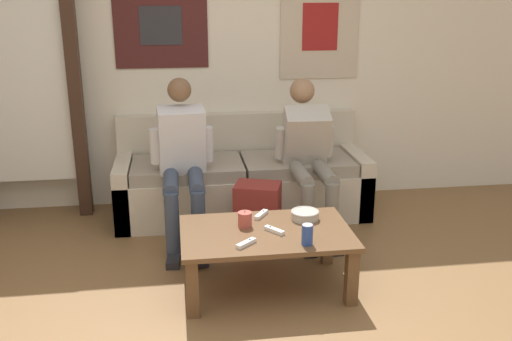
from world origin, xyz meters
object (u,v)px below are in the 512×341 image
(couch, at_px, (242,181))
(game_controller_near_right, at_px, (274,230))
(person_seated_teen, at_px, (308,151))
(coffee_table, at_px, (266,240))
(person_seated_adult, at_px, (182,157))
(pillar_candle, at_px, (245,219))
(ceramic_bowl, at_px, (305,214))
(drink_can_blue, at_px, (307,235))
(backpack, at_px, (257,217))
(game_controller_far_center, at_px, (261,215))
(game_controller_near_left, at_px, (246,243))

(couch, height_order, game_controller_near_right, couch)
(person_seated_teen, xyz_separation_m, game_controller_near_right, (-0.43, -0.96, -0.22))
(coffee_table, relative_size, person_seated_adult, 0.89)
(couch, distance_m, pillar_candle, 1.22)
(game_controller_near_right, bearing_deg, pillar_candle, 146.10)
(pillar_candle, bearing_deg, ceramic_bowl, 8.98)
(drink_can_blue, height_order, game_controller_near_right, drink_can_blue)
(coffee_table, height_order, person_seated_teen, person_seated_teen)
(coffee_table, height_order, game_controller_near_right, game_controller_near_right)
(drink_can_blue, bearing_deg, game_controller_near_right, 128.29)
(backpack, height_order, game_controller_far_center, backpack)
(coffee_table, height_order, pillar_candle, pillar_candle)
(person_seated_teen, bearing_deg, coffee_table, -117.06)
(coffee_table, relative_size, pillar_candle, 9.79)
(backpack, distance_m, ceramic_bowl, 0.55)
(person_seated_teen, xyz_separation_m, pillar_candle, (-0.59, -0.84, -0.19))
(game_controller_near_left, bearing_deg, game_controller_near_right, 39.81)
(person_seated_adult, xyz_separation_m, person_seated_teen, (0.96, 0.07, -0.01))
(person_seated_adult, relative_size, person_seated_teen, 1.04)
(person_seated_teen, height_order, backpack, person_seated_teen)
(person_seated_teen, height_order, pillar_candle, person_seated_teen)
(ceramic_bowl, distance_m, game_controller_near_left, 0.54)
(couch, xyz_separation_m, ceramic_bowl, (0.27, -1.14, 0.14))
(pillar_candle, relative_size, game_controller_far_center, 0.77)
(pillar_candle, distance_m, drink_can_blue, 0.45)
(coffee_table, bearing_deg, game_controller_near_right, -31.61)
(coffee_table, relative_size, ceramic_bowl, 5.72)
(backpack, bearing_deg, coffee_table, -93.13)
(backpack, bearing_deg, ceramic_bowl, -61.94)
(couch, bearing_deg, game_controller_far_center, -89.85)
(ceramic_bowl, xyz_separation_m, game_controller_far_center, (-0.27, 0.09, -0.02))
(coffee_table, relative_size, person_seated_teen, 0.92)
(coffee_table, xyz_separation_m, backpack, (0.03, 0.60, -0.09))
(coffee_table, distance_m, drink_can_blue, 0.33)
(ceramic_bowl, relative_size, game_controller_far_center, 1.32)
(coffee_table, bearing_deg, couch, 89.91)
(game_controller_near_right, distance_m, game_controller_far_center, 0.27)
(person_seated_adult, bearing_deg, pillar_candle, -64.98)
(drink_can_blue, bearing_deg, ceramic_bowl, 79.14)
(ceramic_bowl, bearing_deg, person_seated_teen, 75.73)
(couch, xyz_separation_m, game_controller_near_left, (-0.15, -1.48, 0.12))
(person_seated_adult, relative_size, ceramic_bowl, 6.46)
(couch, relative_size, coffee_table, 1.95)
(game_controller_far_center, bearing_deg, backpack, 85.63)
(coffee_table, height_order, ceramic_bowl, ceramic_bowl)
(ceramic_bowl, bearing_deg, drink_can_blue, -100.86)
(person_seated_adult, xyz_separation_m, game_controller_near_left, (0.34, -1.05, -0.23))
(game_controller_near_right, bearing_deg, backpack, 91.16)
(backpack, xyz_separation_m, game_controller_far_center, (-0.03, -0.37, 0.17))
(drink_can_blue, bearing_deg, couch, 97.57)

